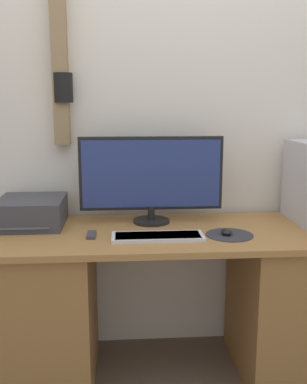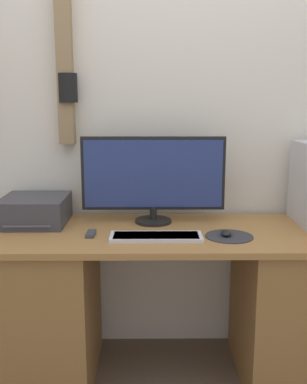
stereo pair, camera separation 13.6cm
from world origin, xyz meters
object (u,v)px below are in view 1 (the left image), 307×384
at_px(monitor, 151,176).
at_px(mouse, 226,232).
at_px(remote_control, 91,235).
at_px(printer, 31,212).
at_px(keyboard, 158,236).

relative_size(monitor, mouse, 10.00).
height_order(monitor, remote_control, monitor).
relative_size(printer, remote_control, 3.28).
relative_size(mouse, remote_control, 0.69).
height_order(mouse, remote_control, mouse).
xyz_separation_m(monitor, keyboard, (0.01, -0.29, -0.24)).
relative_size(keyboard, printer, 1.22).
relative_size(keyboard, mouse, 5.77).
bearing_deg(monitor, remote_control, -141.83).
bearing_deg(mouse, printer, 165.54).
xyz_separation_m(monitor, mouse, (0.34, -0.26, -0.23)).
relative_size(monitor, printer, 2.11).
bearing_deg(keyboard, printer, 156.30).
distance_m(monitor, remote_control, 0.45).
xyz_separation_m(monitor, printer, (-0.62, -0.01, -0.18)).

